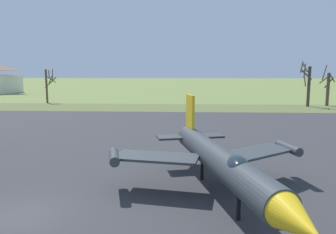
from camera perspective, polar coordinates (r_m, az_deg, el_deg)
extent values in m
plane|color=olive|center=(15.42, -25.03, -16.02)|extent=(600.00, 600.00, 0.00)
cube|color=#333335|center=(27.28, -11.73, -4.95)|extent=(97.67, 44.46, 0.05)
cube|color=#596135|center=(54.68, -4.15, 1.70)|extent=(157.67, 12.00, 0.06)
cylinder|color=#33383D|center=(15.66, 8.95, -7.55)|extent=(4.14, 11.51, 1.33)
cone|color=yellow|center=(10.03, 22.73, -17.29)|extent=(1.64, 2.08, 1.23)
cylinder|color=black|center=(21.27, 3.39, -3.29)|extent=(1.08, 0.94, 0.93)
ellipsoid|color=#19232D|center=(13.48, 12.40, -8.60)|extent=(0.94, 1.77, 0.89)
cube|color=#33383D|center=(16.32, -2.08, -7.17)|extent=(4.49, 2.57, 0.12)
cube|color=#33383D|center=(18.02, 15.79, -6.01)|extent=(4.51, 4.11, 0.12)
cylinder|color=#33383D|center=(16.59, -9.64, -7.03)|extent=(1.01, 2.19, 0.50)
cylinder|color=#33383D|center=(19.44, 20.78, -5.21)|extent=(1.01, 2.19, 0.50)
cube|color=yellow|center=(20.23, 3.99, 1.03)|extent=(0.53, 1.53, 2.09)
cube|color=#33383D|center=(20.14, 0.74, -3.64)|extent=(2.09, 1.66, 0.12)
cube|color=#33383D|center=(20.75, 7.19, -3.35)|extent=(2.09, 1.66, 0.12)
cylinder|color=black|center=(13.86, 12.54, -15.40)|extent=(0.18, 0.18, 1.24)
cylinder|color=black|center=(18.33, 6.12, -9.36)|extent=(0.18, 0.18, 1.24)
cylinder|color=brown|center=(67.23, -20.93, 5.17)|extent=(0.39, 0.39, 6.60)
cylinder|color=brown|center=(67.47, -20.30, 6.28)|extent=(1.39, 1.46, 1.54)
cylinder|color=brown|center=(67.16, -20.55, 7.19)|extent=(0.64, 1.22, 1.64)
cylinder|color=brown|center=(67.21, -19.98, 7.02)|extent=(1.23, 2.35, 2.45)
cylinder|color=brown|center=(66.36, -20.20, 6.35)|extent=(0.96, 2.45, 1.38)
cylinder|color=brown|center=(68.24, -20.29, 5.82)|extent=(2.70, 0.82, 2.16)
cylinder|color=#42382D|center=(60.82, 23.90, 4.97)|extent=(0.52, 0.52, 7.04)
cylinder|color=#42382D|center=(60.88, 22.83, 8.29)|extent=(1.41, 2.65, 2.03)
cylinder|color=#42382D|center=(60.68, 23.33, 5.82)|extent=(0.49, 1.50, 1.60)
cylinder|color=#42382D|center=(60.83, 23.29, 7.61)|extent=(0.93, 1.70, 2.52)
cylinder|color=#42382D|center=(60.37, 23.36, 8.16)|extent=(0.52, 1.93, 1.65)
cylinder|color=#42382D|center=(59.97, 23.57, 6.94)|extent=(1.45, 1.71, 1.72)
cylinder|color=brown|center=(63.75, 26.72, 4.39)|extent=(0.54, 0.54, 5.88)
cylinder|color=brown|center=(64.44, 26.24, 6.06)|extent=(2.08, 0.82, 1.50)
cylinder|color=brown|center=(63.95, 26.24, 7.17)|extent=(1.35, 1.38, 2.68)
cylinder|color=brown|center=(63.19, 27.28, 6.36)|extent=(1.50, 0.73, 1.78)
cylinder|color=brown|center=(64.36, 26.87, 5.50)|extent=(1.42, 0.99, 2.00)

